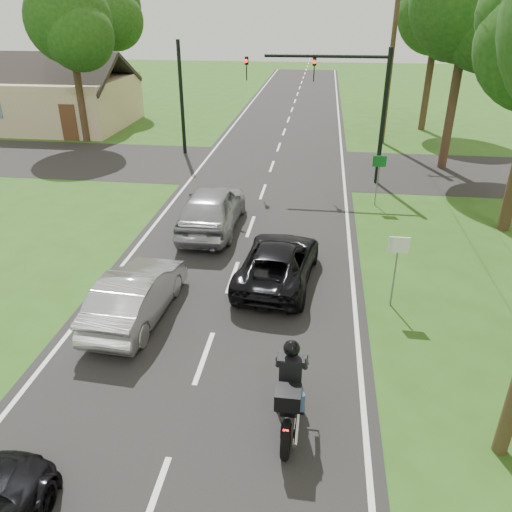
% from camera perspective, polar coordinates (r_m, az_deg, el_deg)
% --- Properties ---
extents(ground, '(140.00, 140.00, 0.00)m').
position_cam_1_polar(ground, '(12.31, -5.93, -11.48)').
color(ground, '#2A4F16').
rests_on(ground, ground).
extents(road, '(8.00, 100.00, 0.01)m').
position_cam_1_polar(road, '(20.95, 0.14, 5.54)').
color(road, black).
rests_on(road, ground).
extents(cross_road, '(60.00, 7.00, 0.01)m').
position_cam_1_polar(cross_road, '(26.59, 1.82, 10.19)').
color(cross_road, black).
rests_on(cross_road, ground).
extents(motorcycle_rider, '(0.67, 2.35, 2.03)m').
position_cam_1_polar(motorcycle_rider, '(10.12, 3.88, -15.52)').
color(motorcycle_rider, black).
rests_on(motorcycle_rider, ground).
extents(dark_suv, '(2.52, 4.69, 1.25)m').
position_cam_1_polar(dark_suv, '(15.11, 2.56, -0.67)').
color(dark_suv, black).
rests_on(dark_suv, road).
extents(silver_sedan, '(1.71, 4.26, 1.38)m').
position_cam_1_polar(silver_sedan, '(13.70, -13.52, -4.26)').
color(silver_sedan, '#B6B7BB').
rests_on(silver_sedan, road).
extents(silver_suv, '(1.99, 4.93, 1.68)m').
position_cam_1_polar(silver_suv, '(18.67, -5.06, 5.50)').
color(silver_suv, '#9B9DA3').
rests_on(silver_suv, road).
extents(traffic_signal, '(6.38, 0.44, 6.00)m').
position_cam_1_polar(traffic_signal, '(23.63, 9.94, 18.00)').
color(traffic_signal, black).
rests_on(traffic_signal, ground).
extents(signal_pole_far, '(0.20, 0.20, 6.00)m').
position_cam_1_polar(signal_pole_far, '(28.79, -8.50, 17.33)').
color(signal_pole_far, black).
rests_on(signal_pole_far, ground).
extents(utility_pole_far, '(1.60, 0.28, 10.00)m').
position_cam_1_polar(utility_pole_far, '(31.68, 15.25, 21.39)').
color(utility_pole_far, '#4C3C22').
rests_on(utility_pole_far, ground).
extents(sign_white, '(0.55, 0.07, 2.12)m').
position_cam_1_polar(sign_white, '(13.90, 15.86, 0.13)').
color(sign_white, slate).
rests_on(sign_white, ground).
extents(sign_green, '(0.55, 0.07, 2.12)m').
position_cam_1_polar(sign_green, '(21.35, 13.85, 9.70)').
color(sign_green, slate).
rests_on(sign_green, ground).
extents(tree_row_d, '(5.76, 5.58, 10.45)m').
position_cam_1_polar(tree_row_d, '(26.95, 23.94, 24.41)').
color(tree_row_d, '#332316').
rests_on(tree_row_d, ground).
extents(tree_row_e, '(5.28, 5.12, 9.61)m').
position_cam_1_polar(tree_row_e, '(35.84, 20.57, 24.06)').
color(tree_row_e, '#332316').
rests_on(tree_row_e, ground).
extents(tree_left_near, '(5.12, 4.96, 9.22)m').
position_cam_1_polar(tree_left_near, '(32.45, -20.26, 23.45)').
color(tree_left_near, '#332316').
rests_on(tree_left_near, ground).
extents(tree_left_far, '(5.76, 5.58, 10.14)m').
position_cam_1_polar(tree_left_far, '(42.34, -16.62, 25.19)').
color(tree_left_far, '#332316').
rests_on(tree_left_far, ground).
extents(house, '(10.20, 8.00, 4.84)m').
position_cam_1_polar(house, '(38.59, -22.19, 16.24)').
color(house, tan).
rests_on(house, ground).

